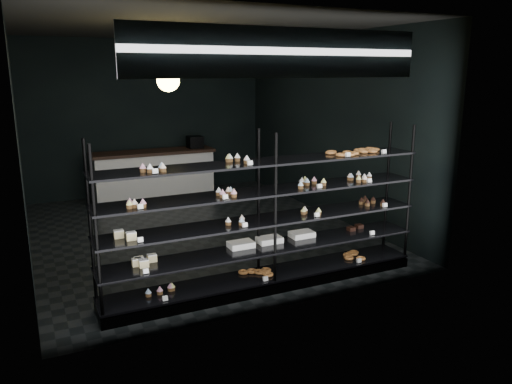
% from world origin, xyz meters
% --- Properties ---
extents(room, '(5.01, 6.01, 3.20)m').
position_xyz_m(room, '(0.00, 0.00, 1.60)').
color(room, black).
rests_on(room, ground).
extents(display_shelf, '(4.00, 0.50, 1.91)m').
position_xyz_m(display_shelf, '(0.04, -2.45, 0.63)').
color(display_shelf, black).
rests_on(display_shelf, room).
extents(signage, '(3.30, 0.05, 0.50)m').
position_xyz_m(signage, '(0.00, -2.93, 2.75)').
color(signage, '#0B173B').
rests_on(signage, room).
extents(pendant_lamp, '(0.30, 0.30, 0.88)m').
position_xyz_m(pendant_lamp, '(-0.64, -0.95, 2.45)').
color(pendant_lamp, black).
rests_on(pendant_lamp, room).
extents(service_counter, '(2.49, 0.65, 1.23)m').
position_xyz_m(service_counter, '(-0.04, 2.50, 0.50)').
color(service_counter, silver).
rests_on(service_counter, room).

